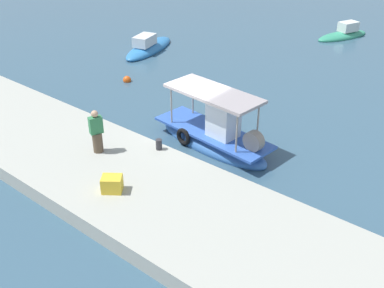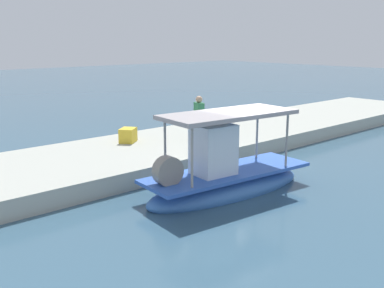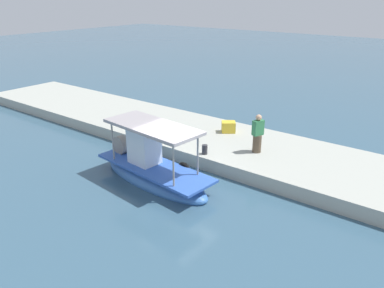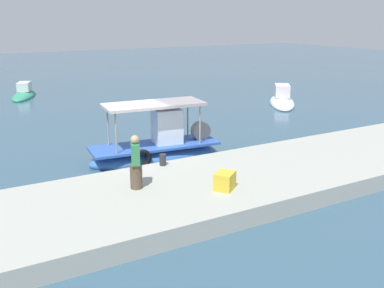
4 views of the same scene
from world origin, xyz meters
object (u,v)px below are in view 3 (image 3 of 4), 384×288
object	(u,v)px
main_fishing_boat	(153,170)
mooring_bollard	(205,149)
fisherman_near_bollard	(258,135)
cargo_crate	(228,127)

from	to	relation	value
main_fishing_boat	mooring_bollard	world-z (taller)	main_fishing_boat
fisherman_near_bollard	cargo_crate	xyz separation A→B (m)	(2.35, -1.42, -0.50)
fisherman_near_bollard	cargo_crate	distance (m)	2.79
main_fishing_boat	cargo_crate	size ratio (longest dim) A/B	8.49
mooring_bollard	cargo_crate	xyz separation A→B (m)	(0.67, -2.99, 0.06)
main_fishing_boat	mooring_bollard	xyz separation A→B (m)	(-0.88, -2.35, 0.32)
fisherman_near_bollard	mooring_bollard	world-z (taller)	fisherman_near_bollard
main_fishing_boat	mooring_bollard	distance (m)	2.53
mooring_bollard	cargo_crate	world-z (taller)	cargo_crate
mooring_bollard	cargo_crate	bearing A→B (deg)	-77.29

